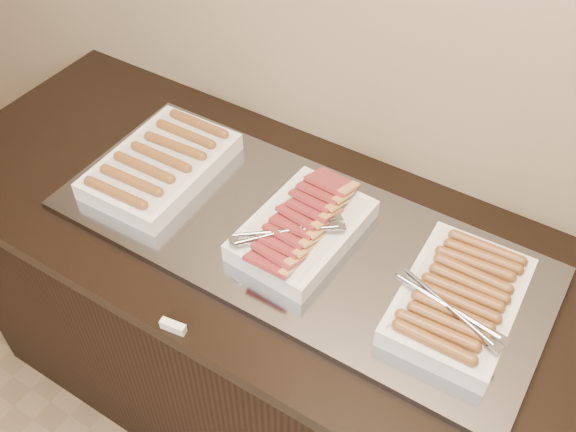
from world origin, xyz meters
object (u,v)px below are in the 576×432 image
object	(u,v)px
warming_tray	(296,237)
dish_left	(161,164)
dish_center	(302,228)
dish_right	(459,299)
counter	(296,342)

from	to	relation	value
warming_tray	dish_left	bearing A→B (deg)	180.00
warming_tray	dish_left	xyz separation A→B (m)	(-0.41, 0.00, 0.04)
dish_center	dish_right	distance (m)	0.39
dish_left	dish_center	distance (m)	0.43
dish_center	dish_right	xyz separation A→B (m)	(0.39, 0.00, -0.00)
warming_tray	dish_left	size ratio (longest dim) A/B	3.09
warming_tray	dish_right	world-z (taller)	dish_right
counter	dish_right	world-z (taller)	dish_right
counter	dish_center	bearing A→B (deg)	-18.94
warming_tray	dish_right	size ratio (longest dim) A/B	3.33
dish_right	dish_center	bearing A→B (deg)	178.22
dish_left	dish_center	xyz separation A→B (m)	(0.43, -0.00, 0.01)
warming_tray	dish_right	bearing A→B (deg)	-0.54
warming_tray	dish_center	world-z (taller)	dish_center
counter	warming_tray	world-z (taller)	warming_tray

